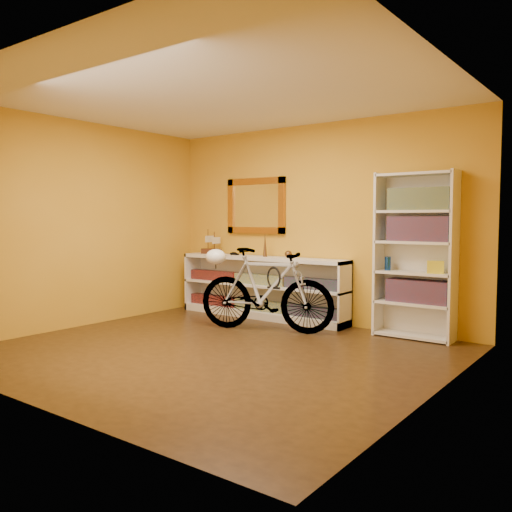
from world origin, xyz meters
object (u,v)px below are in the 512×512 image
Objects in this scene: bicycle at (266,290)px; helmet at (216,257)px; console_unit at (261,287)px; bookcase at (415,256)px.

helmet is at bearing 90.00° from bicycle.
console_unit is 1.51× the size of bicycle.
bicycle reaches higher than console_unit.
console_unit is 1.37× the size of bookcase.
bookcase is at bearing 22.35° from helmet.
bicycle is at bearing 16.98° from helmet.
bookcase is 2.39m from helmet.
console_unit is 2.21m from bookcase.
helmet is at bearing -157.65° from bookcase.
bicycle reaches higher than helmet.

